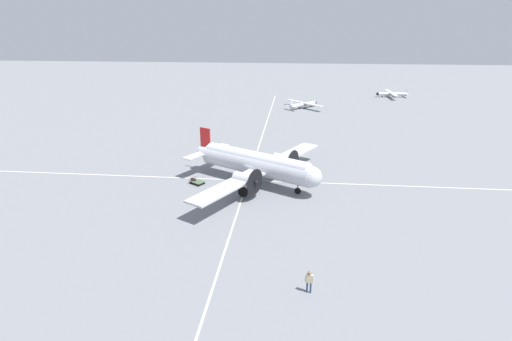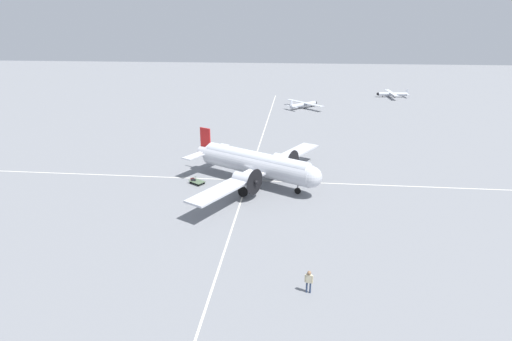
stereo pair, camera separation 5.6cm
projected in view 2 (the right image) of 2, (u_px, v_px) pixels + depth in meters
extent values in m
plane|color=slate|center=(256.00, 183.00, 45.97)|extent=(300.00, 300.00, 0.00)
cube|color=silver|center=(257.00, 181.00, 46.71)|extent=(120.00, 0.16, 0.01)
cube|color=silver|center=(247.00, 183.00, 46.07)|extent=(0.16, 120.00, 0.01)
cylinder|color=silver|center=(256.00, 164.00, 45.18)|extent=(13.40, 8.84, 2.39)
cylinder|color=silver|center=(256.00, 159.00, 44.95)|extent=(12.46, 7.89, 1.67)
sphere|color=silver|center=(311.00, 177.00, 41.44)|extent=(2.27, 2.27, 2.27)
cylinder|color=silver|center=(209.00, 153.00, 48.87)|extent=(3.02, 2.47, 1.31)
cube|color=red|center=(205.00, 139.00, 48.57)|extent=(1.41, 0.86, 2.74)
cube|color=silver|center=(207.00, 151.00, 49.01)|extent=(4.77, 7.14, 0.10)
cube|color=silver|center=(263.00, 169.00, 44.73)|extent=(13.11, 21.32, 0.20)
cylinder|color=silver|center=(283.00, 160.00, 47.63)|extent=(2.72, 2.30, 1.31)
cylinder|color=black|center=(293.00, 162.00, 46.93)|extent=(1.37, 2.43, 2.75)
sphere|color=black|center=(294.00, 162.00, 46.86)|extent=(0.46, 0.46, 0.46)
cylinder|color=silver|center=(245.00, 179.00, 41.56)|extent=(2.72, 2.30, 1.31)
cylinder|color=black|center=(255.00, 182.00, 40.86)|extent=(1.37, 2.43, 2.75)
sphere|color=black|center=(256.00, 182.00, 40.80)|extent=(0.46, 0.46, 0.46)
cylinder|color=#4C4C51|center=(281.00, 167.00, 48.10)|extent=(0.18, 0.18, 0.94)
cylinder|color=black|center=(281.00, 171.00, 48.26)|extent=(1.11, 0.79, 1.10)
cylinder|color=#4C4C51|center=(243.00, 188.00, 42.04)|extent=(0.18, 0.18, 0.94)
cylinder|color=black|center=(243.00, 192.00, 42.20)|extent=(1.11, 0.79, 1.10)
cylinder|color=#4C4C51|center=(298.00, 187.00, 42.78)|extent=(0.14, 0.14, 0.87)
cylinder|color=black|center=(298.00, 191.00, 42.93)|extent=(0.70, 0.50, 0.70)
cylinder|color=navy|center=(307.00, 287.00, 27.14)|extent=(0.12, 0.12, 0.82)
cylinder|color=navy|center=(310.00, 288.00, 27.08)|extent=(0.12, 0.12, 0.82)
cube|color=beige|center=(309.00, 278.00, 26.86)|extent=(0.42, 0.26, 0.62)
sphere|color=#8C6647|center=(309.00, 273.00, 26.71)|extent=(0.27, 0.27, 0.27)
cylinder|color=beige|center=(305.00, 278.00, 26.94)|extent=(0.10, 0.10, 0.59)
cylinder|color=beige|center=(313.00, 279.00, 26.81)|extent=(0.10, 0.10, 0.59)
cube|color=navy|center=(309.00, 277.00, 26.92)|extent=(0.05, 0.02, 0.40)
cube|color=#232328|center=(194.00, 181.00, 45.74)|extent=(0.49, 0.17, 0.58)
cube|color=black|center=(193.00, 179.00, 45.63)|extent=(0.18, 0.12, 0.02)
cube|color=maroon|center=(193.00, 180.00, 45.95)|extent=(0.49, 0.12, 0.58)
cube|color=#551515|center=(193.00, 178.00, 45.84)|extent=(0.18, 0.09, 0.02)
cube|color=#4C6047|center=(197.00, 181.00, 45.66)|extent=(2.01, 1.86, 0.04)
cube|color=#4C6047|center=(192.00, 178.00, 46.06)|extent=(0.66, 0.96, 0.04)
cylinder|color=#4C6047|center=(196.00, 177.00, 46.48)|extent=(0.04, 0.04, 0.22)
cylinder|color=#4C6047|center=(189.00, 180.00, 45.71)|extent=(0.04, 0.04, 0.22)
cylinder|color=black|center=(204.00, 183.00, 45.67)|extent=(0.27, 0.21, 0.28)
cylinder|color=black|center=(198.00, 185.00, 45.01)|extent=(0.27, 0.21, 0.28)
cylinder|color=black|center=(196.00, 180.00, 46.42)|extent=(0.27, 0.21, 0.28)
cylinder|color=black|center=(191.00, 183.00, 45.77)|extent=(0.27, 0.21, 0.28)
cylinder|color=#B7BCC6|center=(393.00, 94.00, 99.57)|extent=(6.96, 1.08, 0.85)
sphere|color=black|center=(378.00, 94.00, 99.80)|extent=(0.76, 0.76, 0.76)
cube|color=#B7BCC6|center=(391.00, 93.00, 99.46)|extent=(1.43, 10.43, 0.08)
cube|color=#B7BCC6|center=(407.00, 92.00, 99.12)|extent=(0.62, 0.08, 1.10)
cube|color=#B7BCC6|center=(407.00, 94.00, 99.31)|extent=(0.65, 3.41, 0.04)
cylinder|color=black|center=(382.00, 97.00, 99.94)|extent=(0.28, 0.09, 0.28)
cylinder|color=#4C4C51|center=(383.00, 96.00, 99.91)|extent=(0.06, 0.06, 0.21)
cylinder|color=black|center=(395.00, 97.00, 99.04)|extent=(0.28, 0.09, 0.28)
cylinder|color=#4C4C51|center=(395.00, 97.00, 99.00)|extent=(0.06, 0.06, 0.21)
cylinder|color=black|center=(393.00, 96.00, 100.48)|extent=(0.28, 0.09, 0.28)
cylinder|color=#4C4C51|center=(393.00, 96.00, 100.45)|extent=(0.06, 0.06, 0.21)
cylinder|color=#B7BCC6|center=(303.00, 105.00, 86.37)|extent=(5.73, 5.52, 0.87)
sphere|color=black|center=(315.00, 103.00, 88.50)|extent=(0.78, 0.78, 0.78)
cube|color=#B7BCC6|center=(305.00, 103.00, 86.46)|extent=(8.14, 8.46, 0.08)
cube|color=#B7BCC6|center=(292.00, 103.00, 84.13)|extent=(0.50, 0.48, 1.13)
cube|color=#B7BCC6|center=(291.00, 106.00, 84.33)|extent=(2.79, 2.89, 0.04)
cylinder|color=black|center=(311.00, 106.00, 88.04)|extent=(0.26, 0.25, 0.28)
cylinder|color=#4C4C51|center=(311.00, 106.00, 88.01)|extent=(0.06, 0.06, 0.21)
cylinder|color=black|center=(299.00, 107.00, 86.95)|extent=(0.26, 0.25, 0.28)
cylinder|color=#4C4C51|center=(299.00, 107.00, 86.91)|extent=(0.06, 0.06, 0.21)
cylinder|color=black|center=(304.00, 109.00, 85.78)|extent=(0.26, 0.25, 0.28)
cylinder|color=#4C4C51|center=(304.00, 108.00, 85.74)|extent=(0.06, 0.06, 0.21)
cube|color=orange|center=(192.00, 203.00, 40.73)|extent=(0.38, 0.38, 0.03)
cone|color=orange|center=(192.00, 201.00, 40.65)|extent=(0.32, 0.32, 0.51)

